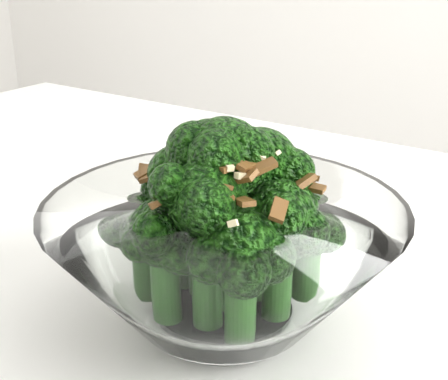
% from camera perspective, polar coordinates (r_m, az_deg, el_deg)
% --- Properties ---
extents(table, '(1.33, 1.01, 0.75)m').
position_cam_1_polar(table, '(0.65, -7.14, -8.90)').
color(table, white).
rests_on(table, ground).
extents(broccoli_dish, '(0.25, 0.25, 0.16)m').
position_cam_1_polar(broccoli_dish, '(0.44, 0.04, -5.08)').
color(broccoli_dish, white).
rests_on(broccoli_dish, table).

